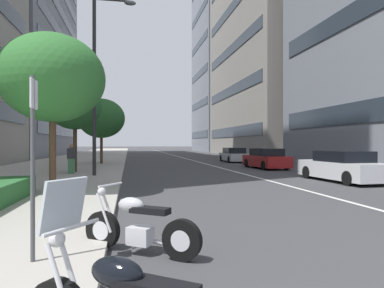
% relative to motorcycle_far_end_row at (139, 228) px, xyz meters
% --- Properties ---
extents(sidewalk_right_plaza, '(160.00, 8.66, 0.15)m').
position_rel_motorcycle_far_end_row_xyz_m(sidewalk_right_plaza, '(26.65, 4.83, -0.34)').
color(sidewalk_right_plaza, '#A39E93').
rests_on(sidewalk_right_plaza, ground).
extents(lane_centre_stripe, '(110.00, 0.16, 0.01)m').
position_rel_motorcycle_far_end_row_xyz_m(lane_centre_stripe, '(31.65, -6.33, -0.41)').
color(lane_centre_stripe, silver).
rests_on(lane_centre_stripe, ground).
extents(motorcycle_far_end_row, '(1.28, 1.79, 1.09)m').
position_rel_motorcycle_far_end_row_xyz_m(motorcycle_far_end_row, '(0.00, 0.00, 0.00)').
color(motorcycle_far_end_row, black).
rests_on(motorcycle_far_end_row, ground).
extents(car_far_down_avenue, '(4.69, 2.00, 1.41)m').
position_rel_motorcycle_far_end_row_xyz_m(car_far_down_avenue, '(8.65, -9.53, 0.25)').
color(car_far_down_avenue, silver).
rests_on(car_far_down_avenue, ground).
extents(car_mid_block_traffic, '(4.46, 1.98, 1.41)m').
position_rel_motorcycle_far_end_row_xyz_m(car_mid_block_traffic, '(16.90, -9.29, 0.25)').
color(car_mid_block_traffic, maroon).
rests_on(car_mid_block_traffic, ground).
extents(car_lead_in_lane, '(4.29, 1.89, 1.35)m').
position_rel_motorcycle_far_end_row_xyz_m(car_lead_in_lane, '(25.32, -9.61, 0.22)').
color(car_lead_in_lane, '#B7B7BC').
rests_on(car_lead_in_lane, ground).
extents(parking_sign_by_curb, '(0.32, 0.06, 2.53)m').
position_rel_motorcycle_far_end_row_xyz_m(parking_sign_by_curb, '(-0.51, 1.44, 1.26)').
color(parking_sign_by_curb, '#47494C').
rests_on(parking_sign_by_curb, sidewalk_right_plaza).
extents(street_lamp_with_banners, '(1.26, 2.16, 8.98)m').
position_rel_motorcycle_far_end_row_xyz_m(street_lamp_with_banners, '(12.15, 1.60, 5.04)').
color(street_lamp_with_banners, '#232326').
rests_on(street_lamp_with_banners, sidewalk_right_plaza).
extents(street_tree_mid_sidewalk, '(3.39, 3.39, 5.19)m').
position_rel_motorcycle_far_end_row_xyz_m(street_tree_mid_sidewalk, '(6.33, 2.63, 3.48)').
color(street_tree_mid_sidewalk, '#473323').
rests_on(street_tree_mid_sidewalk, sidewalk_right_plaza).
extents(street_tree_by_lamp_post, '(2.96, 2.96, 4.91)m').
position_rel_motorcycle_far_end_row_xyz_m(street_tree_by_lamp_post, '(14.55, 3.16, 3.37)').
color(street_tree_by_lamp_post, '#473323').
rests_on(street_tree_by_lamp_post, sidewalk_right_plaza).
extents(street_tree_far_plaza, '(3.71, 3.71, 5.20)m').
position_rel_motorcycle_far_end_row_xyz_m(street_tree_far_plaza, '(22.52, 2.33, 3.36)').
color(street_tree_far_plaza, '#473323').
rests_on(street_tree_far_plaza, sidewalk_right_plaza).
extents(pedestrian_on_plaza, '(0.29, 0.42, 1.57)m').
position_rel_motorcycle_far_end_row_xyz_m(pedestrian_on_plaza, '(13.42, 3.17, 0.52)').
color(pedestrian_on_plaza, '#3F724C').
rests_on(pedestrian_on_plaza, sidewalk_right_plaza).
extents(office_tower_far_left_down_avenue, '(27.19, 15.52, 43.82)m').
position_rel_motorcycle_far_end_row_xyz_m(office_tower_far_left_down_avenue, '(43.95, -22.88, 21.50)').
color(office_tower_far_left_down_avenue, gray).
rests_on(office_tower_far_left_down_avenue, ground).
extents(office_tower_mid_left, '(18.39, 19.35, 46.69)m').
position_rel_motorcycle_far_end_row_xyz_m(office_tower_mid_left, '(67.86, -24.79, 22.93)').
color(office_tower_mid_left, gray).
rests_on(office_tower_mid_left, ground).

